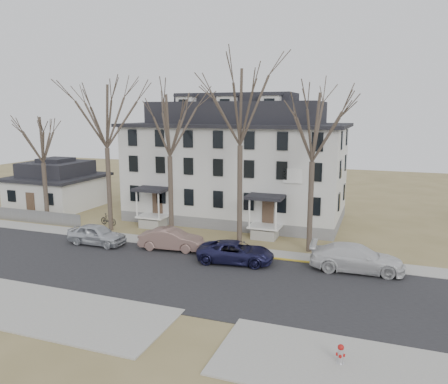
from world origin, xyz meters
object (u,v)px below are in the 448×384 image
at_px(tree_mid_right, 313,122).
at_px(tree_bungalow, 41,137).
at_px(car_tan, 171,240).
at_px(bicycle_right, 108,220).
at_px(fire_hydrant, 340,354).
at_px(car_white, 357,258).
at_px(tree_mid_left, 169,121).
at_px(small_house, 58,187).
at_px(bicycle_left, 152,224).
at_px(tree_far_left, 105,112).
at_px(car_silver, 97,235).
at_px(car_navy, 236,253).
at_px(boarding_house, 236,164).
at_px(tree_center, 240,102).

relative_size(tree_mid_right, tree_bungalow, 1.18).
xyz_separation_m(car_tan, bicycle_right, (-8.73, 4.48, -0.26)).
bearing_deg(fire_hydrant, tree_mid_right, 104.06).
bearing_deg(car_white, tree_mid_left, 74.73).
bearing_deg(car_white, tree_mid_right, 45.39).
height_order(small_house, tree_mid_right, tree_mid_right).
xyz_separation_m(tree_mid_right, tree_bungalow, (-24.50, 0.00, -1.48)).
bearing_deg(bicycle_left, tree_mid_left, -131.84).
height_order(tree_far_left, tree_mid_left, tree_far_left).
bearing_deg(car_silver, car_navy, -90.21).
xyz_separation_m(tree_mid_left, bicycle_left, (-2.79, 1.70, -9.19)).
xyz_separation_m(tree_far_left, car_tan, (7.64, -3.27, -9.55)).
bearing_deg(boarding_house, small_house, -174.41).
bearing_deg(bicycle_right, car_tan, -109.29).
distance_m(tree_mid_left, tree_center, 6.18).
height_order(small_house, bicycle_left, small_house).
height_order(tree_bungalow, car_tan, tree_bungalow).
distance_m(boarding_house, tree_far_left, 13.12).
bearing_deg(small_house, fire_hydrant, -32.91).
bearing_deg(tree_center, tree_mid_right, 0.00).
distance_m(tree_far_left, car_white, 23.35).
xyz_separation_m(tree_bungalow, bicycle_right, (5.91, 1.21, -7.58)).
relative_size(small_house, car_navy, 1.65).
height_order(tree_bungalow, bicycle_left, tree_bungalow).
relative_size(tree_mid_left, car_white, 2.12).
relative_size(tree_mid_left, bicycle_left, 8.05).
height_order(car_navy, car_white, car_white).
relative_size(bicycle_left, fire_hydrant, 1.74).
bearing_deg(car_navy, bicycle_left, 51.83).
xyz_separation_m(tree_mid_left, car_silver, (-4.46, -4.12, -8.80)).
xyz_separation_m(tree_bungalow, car_tan, (14.64, -3.27, -7.32)).
distance_m(tree_mid_right, bicycle_right, 20.72).
bearing_deg(fire_hydrant, car_silver, 151.85).
height_order(boarding_house, tree_mid_right, tree_mid_right).
xyz_separation_m(tree_mid_left, fire_hydrant, (15.16, -14.62, -9.14)).
height_order(bicycle_left, fire_hydrant, fire_hydrant).
height_order(car_tan, car_navy, car_tan).
bearing_deg(bicycle_left, bicycle_right, 85.94).
bearing_deg(tree_bungalow, car_silver, -25.74).
relative_size(tree_far_left, car_tan, 2.83).
height_order(tree_mid_right, tree_bungalow, tree_mid_right).
distance_m(boarding_house, car_tan, 12.38).
distance_m(tree_center, tree_mid_right, 5.70).
xyz_separation_m(boarding_house, tree_bungalow, (-16.00, -8.15, 2.74)).
bearing_deg(tree_far_left, small_house, 150.61).
xyz_separation_m(boarding_house, car_silver, (-7.46, -12.27, -4.57)).
height_order(boarding_house, bicycle_left, boarding_house).
relative_size(small_house, car_silver, 1.84).
xyz_separation_m(car_silver, car_tan, (6.10, 0.85, -0.01)).
bearing_deg(tree_mid_left, bicycle_left, 148.66).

